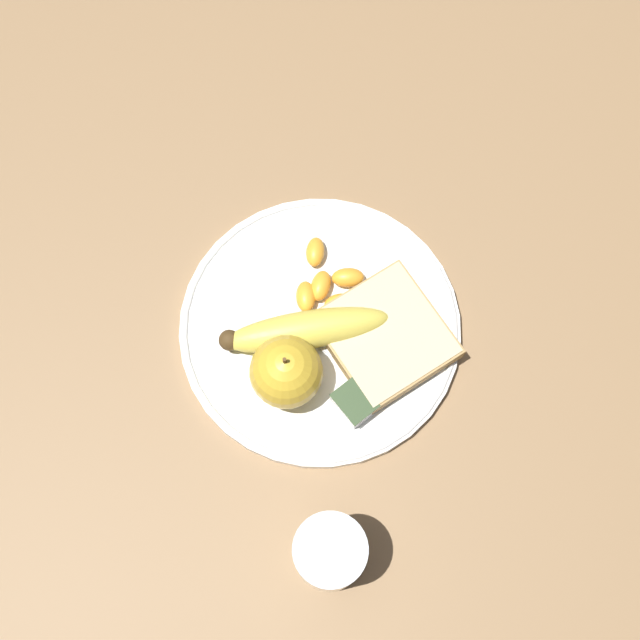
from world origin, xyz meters
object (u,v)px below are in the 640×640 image
at_px(juice_glass, 330,553).
at_px(apple, 286,372).
at_px(fork, 310,328).
at_px(banana, 303,328).
at_px(bread_slice, 386,336).
at_px(plate, 320,327).
at_px(jam_packet, 354,403).

height_order(juice_glass, apple, apple).
relative_size(juice_glass, fork, 0.47).
xyz_separation_m(juice_glass, banana, (0.19, -0.11, -0.01)).
xyz_separation_m(juice_glass, bread_slice, (0.13, -0.18, -0.02)).
xyz_separation_m(plate, bread_slice, (-0.05, -0.04, 0.02)).
bearing_deg(apple, fork, -60.69).
relative_size(banana, fork, 0.87).
relative_size(apple, fork, 0.43).
bearing_deg(fork, apple, -77.78).
height_order(banana, fork, banana).
xyz_separation_m(banana, bread_slice, (-0.06, -0.06, -0.01)).
bearing_deg(bread_slice, fork, 42.99).
height_order(juice_glass, jam_packet, juice_glass).
height_order(apple, banana, apple).
relative_size(juice_glass, banana, 0.54).
height_order(plate, apple, apple).
distance_m(plate, juice_glass, 0.23).
height_order(plate, fork, fork).
bearing_deg(apple, juice_glass, 155.43).
xyz_separation_m(plate, fork, (0.00, 0.01, 0.01)).
height_order(plate, jam_packet, jam_packet).
height_order(fork, jam_packet, jam_packet).
xyz_separation_m(juice_glass, jam_packet, (0.10, -0.11, -0.02)).
bearing_deg(apple, bread_slice, -104.21).
relative_size(plate, bread_slice, 2.27).
height_order(juice_glass, banana, juice_glass).
xyz_separation_m(fork, jam_packet, (-0.09, 0.02, 0.01)).
distance_m(fork, jam_packet, 0.09).
bearing_deg(bread_slice, banana, 48.12).
bearing_deg(jam_packet, apple, 31.27).
distance_m(bread_slice, jam_packet, 0.08).
bearing_deg(bread_slice, jam_packet, 116.56).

